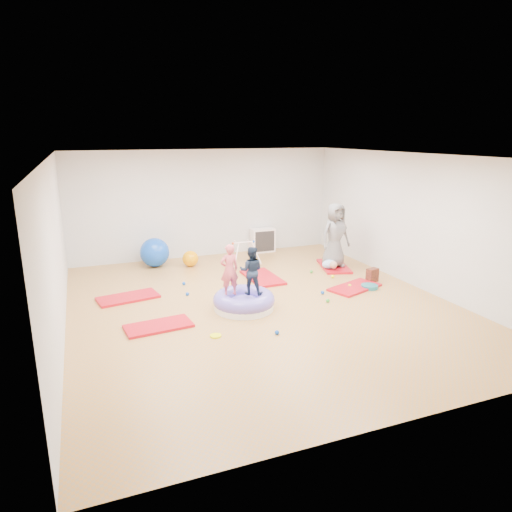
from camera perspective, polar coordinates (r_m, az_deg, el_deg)
name	(u,v)px	position (r m, az deg, el deg)	size (l,w,h in m)	color
room	(262,234)	(8.39, 0.74, 2.80)	(7.01, 8.01, 2.81)	#9D794D
gym_mat_front_left	(159,326)	(8.00, -12.09, -8.55)	(1.11, 0.55, 0.05)	#CD0101
gym_mat_mid_left	(128,298)	(9.46, -15.70, -5.02)	(1.17, 0.58, 0.05)	#CD0101
gym_mat_center_back	(262,277)	(10.36, 0.80, -2.68)	(1.27, 0.64, 0.05)	#CD0101
gym_mat_right	(355,287)	(9.92, 12.23, -3.85)	(1.16, 0.58, 0.05)	#CD0101
gym_mat_rear_right	(334,266)	(11.38, 9.71, -1.26)	(1.23, 0.61, 0.05)	#CD0101
inflatable_cushion	(244,302)	(8.57, -1.52, -5.72)	(1.16, 1.16, 0.36)	white
child_pink	(229,267)	(8.34, -3.36, -1.42)	(0.35, 0.23, 0.97)	#D4525E
child_navy	(251,268)	(8.39, -0.61, -1.51)	(0.44, 0.34, 0.91)	#172339
adult_caregiver	(335,235)	(11.10, 9.87, 2.58)	(0.76, 0.49, 1.55)	slate
infant	(330,264)	(11.02, 9.29, -1.02)	(0.38, 0.39, 0.23)	#A0C8FF
ball_pit_balls	(287,290)	(9.50, 3.94, -4.31)	(3.43, 3.12, 0.08)	blue
exercise_ball_blue	(155,252)	(11.47, -12.55, 0.44)	(0.72, 0.72, 0.72)	blue
exercise_ball_orange	(190,259)	(11.36, -8.20, -0.33)	(0.39, 0.39, 0.39)	#EC9200
infant_play_gym	(243,249)	(11.45, -1.59, 0.88)	(0.74, 0.70, 0.57)	white
cube_shelf	(263,240)	(12.62, 0.85, 1.98)	(0.65, 0.32, 0.65)	white
balance_disc	(369,287)	(9.99, 14.00, -3.74)	(0.35, 0.35, 0.08)	#1C6B77
backpack	(372,275)	(10.44, 14.33, -2.31)	(0.26, 0.16, 0.30)	brown
yellow_toy	(216,336)	(7.52, -5.07, -9.91)	(0.19, 0.19, 0.03)	#F1FF05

